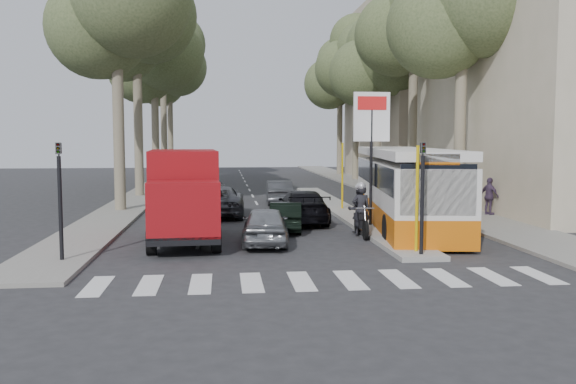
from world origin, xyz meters
name	(u,v)px	position (x,y,z in m)	size (l,w,h in m)	color
ground	(310,252)	(0.00, 0.00, 0.00)	(120.00, 120.00, 0.00)	#28282B
sidewalk_right	(376,188)	(8.60, 25.00, 0.06)	(3.20, 70.00, 0.12)	gray
median_left	(155,186)	(-8.00, 28.00, 0.06)	(2.40, 64.00, 0.12)	gray
traffic_island	(342,210)	(3.25, 11.00, 0.08)	(1.50, 26.00, 0.16)	gray
building_near	(564,40)	(15.50, 12.00, 9.00)	(11.00, 18.00, 18.00)	beige
building_far	(427,91)	(15.50, 34.00, 8.00)	(11.00, 20.00, 16.00)	#B7A88E
billboard	(371,139)	(3.25, 5.00, 3.70)	(1.50, 12.10, 5.60)	yellow
traffic_light_island	(423,179)	(3.25, -1.50, 2.49)	(0.16, 0.41, 3.60)	black
traffic_light_left	(59,180)	(-7.60, -1.00, 2.49)	(0.16, 0.41, 3.60)	black
tree_l_a	(119,4)	(-7.87, 12.11, 10.38)	(7.40, 7.20, 14.10)	#6B604C
tree_l_b	(138,21)	(-7.97, 20.11, 11.07)	(7.40, 7.20, 14.88)	#6B604C
tree_l_c	(156,55)	(-7.77, 28.11, 10.04)	(7.40, 7.20, 13.71)	#6B604C
tree_l_d	(164,47)	(-7.87, 36.11, 11.76)	(7.40, 7.20, 15.66)	#6B604C
tree_l_e	(171,69)	(-7.97, 44.11, 10.73)	(7.40, 7.20, 14.49)	#6B604C
tree_r_a	(465,3)	(9.13, 10.11, 10.38)	(7.40, 7.20, 14.10)	#6B604C
tree_r_b	(416,14)	(9.23, 18.11, 11.42)	(7.40, 7.20, 15.27)	#6B604C
tree_r_c	(379,59)	(9.03, 26.11, 9.69)	(7.40, 7.20, 13.32)	#6B604C
tree_r_d	(358,55)	(9.13, 34.11, 11.07)	(7.40, 7.20, 14.88)	#6B604C
tree_r_e	(341,73)	(9.23, 42.11, 10.38)	(7.40, 7.20, 14.10)	#6B604C
silver_hatchback	(265,225)	(-1.35, 1.65, 0.68)	(1.60, 3.97, 1.35)	#96999D
dark_hatchback	(286,216)	(-0.30, 4.74, 0.59)	(1.24, 3.56, 1.17)	black
queue_car_a	(218,201)	(-3.03, 9.82, 0.72)	(2.40, 5.20, 1.44)	#505258
queue_car_b	(302,207)	(0.66, 7.00, 0.72)	(2.03, 4.98, 1.45)	black
queue_car_c	(212,189)	(-3.50, 17.71, 0.68)	(1.60, 3.98, 1.35)	#A0A1A8
queue_car_d	(279,192)	(0.39, 15.01, 0.66)	(1.40, 4.02, 1.32)	#46484D
queue_car_e	(198,205)	(-4.00, 9.55, 0.59)	(1.64, 4.04, 1.17)	black
red_truck	(184,194)	(-4.21, 2.41, 1.74)	(2.69, 6.29, 3.29)	black
city_bus	(405,185)	(4.80, 5.37, 1.75)	(4.36, 12.89, 3.33)	#D4610B
motorcycle	(360,211)	(2.41, 3.26, 0.94)	(0.89, 2.44, 2.07)	black
pedestrian_near	(490,196)	(9.71, 7.94, 1.00)	(1.03, 0.51, 1.77)	#4B3855
pedestrian_far	(439,195)	(8.01, 10.11, 0.88)	(0.99, 0.44, 1.53)	brown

